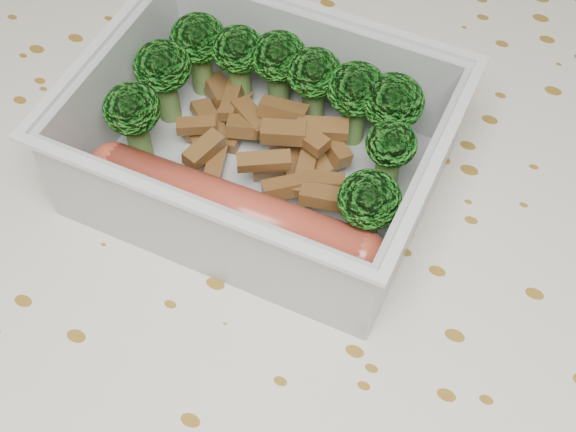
% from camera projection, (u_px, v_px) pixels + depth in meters
% --- Properties ---
extents(dining_table, '(1.40, 0.90, 0.75)m').
position_uv_depth(dining_table, '(298.00, 342.00, 0.46)').
color(dining_table, brown).
rests_on(dining_table, ground).
extents(tablecloth, '(1.46, 0.96, 0.19)m').
position_uv_depth(tablecloth, '(299.00, 298.00, 0.42)').
color(tablecloth, silver).
rests_on(tablecloth, dining_table).
extents(lunch_container, '(0.18, 0.14, 0.06)m').
position_uv_depth(lunch_container, '(261.00, 152.00, 0.40)').
color(lunch_container, silver).
rests_on(lunch_container, tablecloth).
extents(broccoli_florets, '(0.16, 0.09, 0.05)m').
position_uv_depth(broccoli_florets, '(281.00, 95.00, 0.40)').
color(broccoli_florets, '#608C3F').
rests_on(broccoli_florets, lunch_container).
extents(meat_pile, '(0.11, 0.07, 0.03)m').
position_uv_depth(meat_pile, '(266.00, 140.00, 0.41)').
color(meat_pile, brown).
rests_on(meat_pile, lunch_container).
extents(sausage, '(0.15, 0.03, 0.02)m').
position_uv_depth(sausage, '(233.00, 210.00, 0.38)').
color(sausage, '#AE3E2B').
rests_on(sausage, lunch_container).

